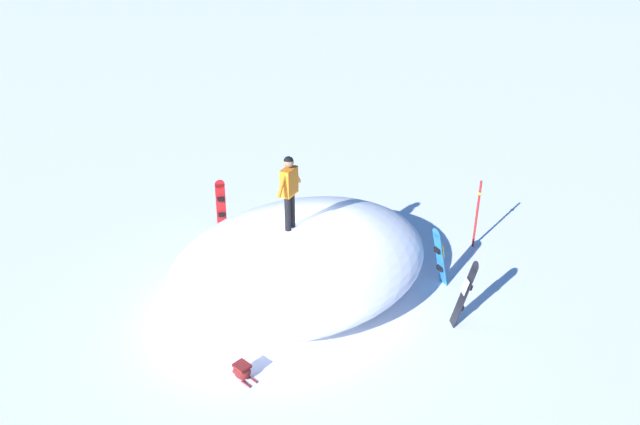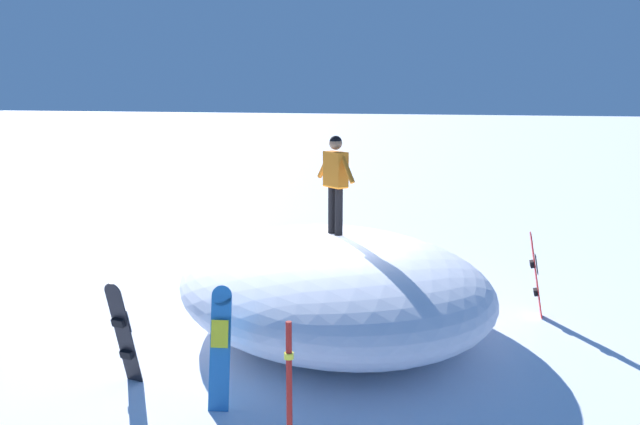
{
  "view_description": "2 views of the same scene",
  "coord_description": "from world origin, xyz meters",
  "views": [
    {
      "loc": [
        1.97,
        11.05,
        7.59
      ],
      "look_at": [
        -0.52,
        -0.74,
        1.71
      ],
      "focal_mm": 31.87,
      "sensor_mm": 36.0,
      "label": 1
    },
    {
      "loc": [
        -10.42,
        -3.34,
        4.07
      ],
      "look_at": [
        -0.35,
        -0.14,
        2.13
      ],
      "focal_mm": 36.3,
      "sensor_mm": 36.0,
      "label": 2
    }
  ],
  "objects": [
    {
      "name": "trail_marker_pole",
      "position": [
        -4.88,
        -1.26,
        1.01
      ],
      "size": [
        0.1,
        0.1,
        1.92
      ],
      "color": "#A51E19",
      "rests_on": "ground"
    },
    {
      "name": "snowboard_primary_upright",
      "position": [
        -3.17,
        0.34,
        0.82
      ],
      "size": [
        0.47,
        0.36,
        1.59
      ],
      "color": "#2672BF",
      "rests_on": "ground"
    },
    {
      "name": "backpack_near",
      "position": [
        1.69,
        2.56,
        0.16
      ],
      "size": [
        0.49,
        0.56,
        0.32
      ],
      "color": "maroon",
      "rests_on": "ground"
    },
    {
      "name": "snow_mound",
      "position": [
        0.02,
        -0.24,
        0.82
      ],
      "size": [
        8.39,
        8.08,
        1.64
      ],
      "primitive_type": "ellipsoid",
      "rotation": [
        0.0,
        0.0,
        0.63
      ],
      "color": "white",
      "rests_on": "ground"
    },
    {
      "name": "snowboard_tertiary_upright",
      "position": [
        -3.11,
        1.87,
        0.8
      ],
      "size": [
        0.43,
        0.31,
        1.56
      ],
      "color": "black",
      "rests_on": "ground"
    },
    {
      "name": "snowboard_secondary_upright",
      "position": [
        1.71,
        -3.63,
        0.83
      ],
      "size": [
        0.29,
        0.32,
        1.61
      ],
      "color": "red",
      "rests_on": "ground"
    },
    {
      "name": "snowboarder_standing",
      "position": [
        0.27,
        -0.22,
        2.68
      ],
      "size": [
        0.69,
        0.88,
        1.73
      ],
      "color": "black",
      "rests_on": "snow_mound"
    },
    {
      "name": "ground",
      "position": [
        0.0,
        0.0,
        0.0
      ],
      "size": [
        240.0,
        240.0,
        0.0
      ],
      "primitive_type": "plane",
      "color": "white"
    }
  ]
}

